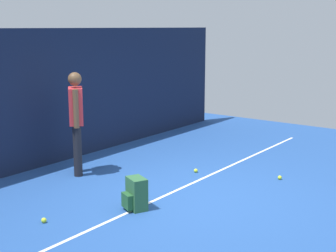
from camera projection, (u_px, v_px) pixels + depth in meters
name	position (u px, v px, depth m)	size (l,w,h in m)	color
ground_plane	(190.00, 197.00, 7.00)	(12.00, 12.00, 0.00)	#234C93
back_fence	(50.00, 97.00, 8.51)	(10.00, 0.10, 2.39)	#141E38
court_line	(172.00, 192.00, 7.18)	(9.00, 0.05, 0.00)	white
tennis_player	(76.00, 117.00, 7.90)	(0.43, 0.44, 1.70)	black
backpack	(136.00, 194.00, 6.48)	(0.36, 0.36, 0.44)	#2D6038
tennis_ball_near_player	(280.00, 178.00, 7.78)	(0.07, 0.07, 0.07)	#CCE033
tennis_ball_by_fence	(196.00, 171.00, 8.16)	(0.07, 0.07, 0.07)	#CCE033
tennis_ball_mid_court	(44.00, 220.00, 6.07)	(0.07, 0.07, 0.07)	#CCE033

